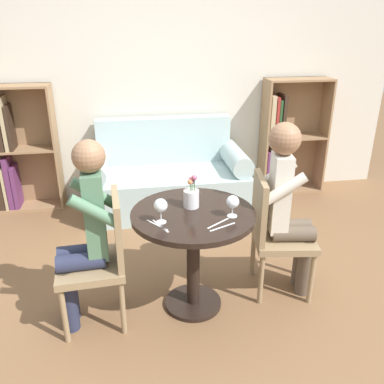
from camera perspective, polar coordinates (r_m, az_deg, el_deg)
name	(u,v)px	position (r m, az deg, el deg)	size (l,w,h in m)	color
ground_plane	(193,304)	(3.03, 0.16, -15.45)	(16.00, 16.00, 0.00)	brown
back_wall	(161,74)	(4.48, -4.42, 16.21)	(5.20, 0.05, 2.70)	beige
round_table	(193,236)	(2.71, 0.17, -6.16)	(0.82, 0.82, 0.74)	black
couch	(167,180)	(4.32, -3.49, 1.73)	(1.66, 0.80, 0.92)	#A8C1C1
bookshelf_left	(11,151)	(4.61, -24.02, 5.33)	(0.73, 0.28, 1.30)	#93704C
bookshelf_right	(284,142)	(4.81, 12.83, 6.83)	(0.73, 0.28, 1.30)	#93704C
chair_left	(101,255)	(2.70, -12.62, -8.65)	(0.44, 0.44, 0.90)	#937A56
chair_right	(274,230)	(2.98, 11.44, -5.27)	(0.48, 0.48, 0.90)	#937A56
person_left	(84,234)	(2.61, -14.90, -5.69)	(0.43, 0.36, 1.26)	#282D47
person_right	(289,205)	(2.90, 13.43, -1.82)	(0.45, 0.38, 1.28)	brown
wine_glass_left	(161,206)	(2.46, -4.43, -1.96)	(0.08, 0.08, 0.16)	white
wine_glass_right	(233,203)	(2.55, 5.74, -1.48)	(0.08, 0.08, 0.14)	white
flower_vase	(192,196)	(2.67, -0.07, -0.51)	(0.10, 0.10, 0.23)	silver
knife_left_setting	(223,227)	(2.45, 4.31, -4.91)	(0.18, 0.09, 0.00)	silver
fork_left_setting	(160,226)	(2.47, -4.47, -4.77)	(0.09, 0.18, 0.00)	silver
knife_right_setting	(157,225)	(2.48, -4.93, -4.64)	(0.12, 0.16, 0.00)	silver
fork_right_setting	(218,223)	(2.49, 3.69, -4.41)	(0.16, 0.12, 0.00)	silver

